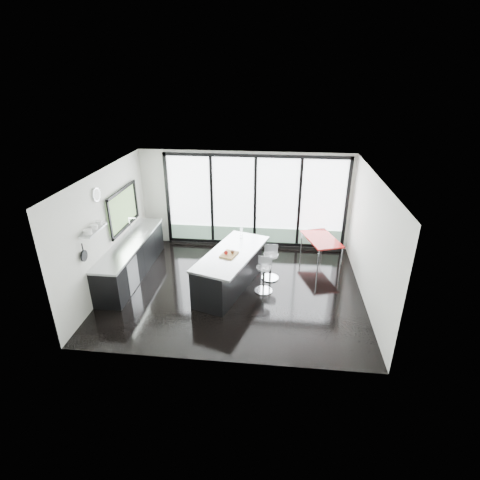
# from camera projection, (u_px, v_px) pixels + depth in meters

# --- Properties ---
(floor) EXTENTS (6.00, 5.00, 0.00)m
(floor) POSITION_uv_depth(u_px,v_px,m) (235.00, 288.00, 9.04)
(floor) COLOR black
(floor) RESTS_ON ground
(ceiling) EXTENTS (6.00, 5.00, 0.00)m
(ceiling) POSITION_uv_depth(u_px,v_px,m) (234.00, 175.00, 7.88)
(ceiling) COLOR white
(ceiling) RESTS_ON wall_back
(wall_back) EXTENTS (6.00, 0.09, 2.80)m
(wall_back) POSITION_uv_depth(u_px,v_px,m) (254.00, 205.00, 10.71)
(wall_back) COLOR beige
(wall_back) RESTS_ON ground
(wall_front) EXTENTS (6.00, 0.00, 2.80)m
(wall_front) POSITION_uv_depth(u_px,v_px,m) (216.00, 296.00, 6.20)
(wall_front) COLOR beige
(wall_front) RESTS_ON ground
(wall_left) EXTENTS (0.26, 5.00, 2.80)m
(wall_left) POSITION_uv_depth(u_px,v_px,m) (112.00, 219.00, 8.93)
(wall_left) COLOR beige
(wall_left) RESTS_ON ground
(wall_right) EXTENTS (0.00, 5.00, 2.80)m
(wall_right) POSITION_uv_depth(u_px,v_px,m) (370.00, 241.00, 8.16)
(wall_right) COLOR beige
(wall_right) RESTS_ON ground
(counter_cabinets) EXTENTS (0.69, 3.24, 1.36)m
(counter_cabinets) POSITION_uv_depth(u_px,v_px,m) (132.00, 258.00, 9.47)
(counter_cabinets) COLOR black
(counter_cabinets) RESTS_ON floor
(island) EXTENTS (1.67, 2.57, 1.26)m
(island) POSITION_uv_depth(u_px,v_px,m) (229.00, 270.00, 8.87)
(island) COLOR black
(island) RESTS_ON floor
(bar_stool_near) EXTENTS (0.46, 0.46, 0.66)m
(bar_stool_near) POSITION_uv_depth(u_px,v_px,m) (264.00, 279.00, 8.78)
(bar_stool_near) COLOR silver
(bar_stool_near) RESTS_ON floor
(bar_stool_far) EXTENTS (0.43, 0.43, 0.68)m
(bar_stool_far) POSITION_uv_depth(u_px,v_px,m) (270.00, 266.00, 9.32)
(bar_stool_far) COLOR silver
(bar_stool_far) RESTS_ON floor
(red_table) EXTENTS (1.11, 1.45, 0.69)m
(red_table) POSITION_uv_depth(u_px,v_px,m) (320.00, 250.00, 10.18)
(red_table) COLOR #A01614
(red_table) RESTS_ON floor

